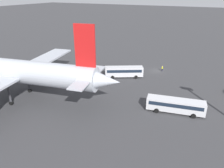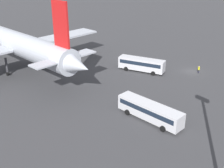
% 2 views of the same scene
% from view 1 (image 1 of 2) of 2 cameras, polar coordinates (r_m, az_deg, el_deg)
% --- Properties ---
extents(ground_plane, '(600.00, 600.00, 0.00)m').
position_cam_1_polar(ground_plane, '(71.35, 11.62, 3.40)').
color(ground_plane, '#38383A').
extents(airplane, '(52.07, 44.91, 18.04)m').
position_cam_1_polar(airplane, '(55.17, -24.97, 3.13)').
color(airplane, '#B2B7C1').
rests_on(airplane, ground).
extents(shuttle_bus_near, '(10.93, 7.58, 3.16)m').
position_cam_1_polar(shuttle_bus_near, '(64.23, 3.15, 3.39)').
color(shuttle_bus_near, silver).
rests_on(shuttle_bus_near, ground).
extents(shuttle_bus_far, '(12.13, 4.59, 3.01)m').
position_cam_1_polar(shuttle_bus_far, '(47.62, 16.25, -5.20)').
color(shuttle_bus_far, silver).
rests_on(shuttle_bus_far, ground).
extents(worker_person, '(0.38, 0.38, 1.74)m').
position_cam_1_polar(worker_person, '(71.13, 12.99, 3.96)').
color(worker_person, '#1E1E2D').
rests_on(worker_person, ground).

